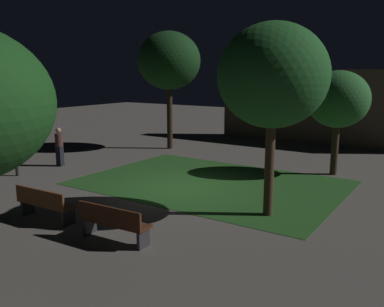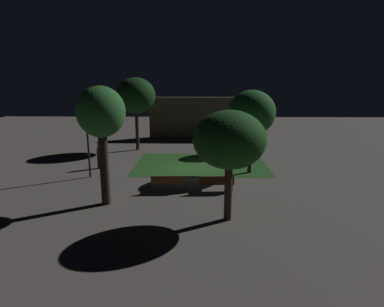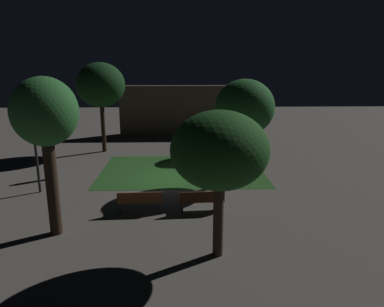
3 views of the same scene
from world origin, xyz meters
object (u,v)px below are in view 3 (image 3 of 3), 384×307
at_px(bench_front_right, 140,201).
at_px(lamp_post_plaza_east, 33,129).
at_px(tree_near_wall, 245,108).
at_px(tree_tall_center, 101,85).
at_px(tree_lawn_side, 233,111).
at_px(bench_by_lamp, 202,200).
at_px(tree_left_canopy, 45,116).
at_px(pedestrian, 53,163).
at_px(tree_back_left, 220,151).

relative_size(bench_front_right, lamp_post_plaza_east, 0.42).
height_order(tree_near_wall, lamp_post_plaza_east, tree_near_wall).
distance_m(tree_near_wall, lamp_post_plaza_east, 9.74).
relative_size(tree_tall_center, tree_lawn_side, 1.49).
bearing_deg(bench_by_lamp, tree_left_canopy, -161.31).
height_order(bench_front_right, bench_by_lamp, same).
relative_size(tree_near_wall, tree_lawn_side, 1.30).
relative_size(bench_by_lamp, tree_lawn_side, 0.46).
bearing_deg(tree_left_canopy, lamp_post_plaza_east, 116.99).
distance_m(tree_left_canopy, pedestrian, 7.37).
xyz_separation_m(tree_lawn_side, tree_left_canopy, (-7.76, -11.05, 1.33)).
bearing_deg(lamp_post_plaza_east, tree_near_wall, 7.07).
distance_m(bench_by_lamp, tree_back_left, 4.47).
distance_m(tree_back_left, pedestrian, 11.28).
height_order(bench_front_right, pedestrian, pedestrian).
bearing_deg(lamp_post_plaza_east, tree_tall_center, 79.83).
xyz_separation_m(bench_front_right, pedestrian, (-4.93, 4.44, 0.37)).
relative_size(tree_back_left, tree_left_canopy, 0.84).
bearing_deg(tree_near_wall, tree_left_canopy, -144.17).
bearing_deg(bench_front_right, bench_by_lamp, 0.00).
bearing_deg(tree_tall_center, tree_near_wall, -38.72).
distance_m(tree_back_left, tree_lawn_side, 12.89).
relative_size(tree_near_wall, lamp_post_plaza_east, 1.17).
relative_size(tree_back_left, tree_lawn_side, 1.16).
distance_m(tree_back_left, tree_left_canopy, 5.84).
height_order(tree_near_wall, tree_lawn_side, tree_near_wall).
relative_size(tree_tall_center, tree_left_canopy, 1.08).
height_order(bench_front_right, tree_back_left, tree_back_left).
height_order(tree_tall_center, tree_back_left, tree_tall_center).
relative_size(tree_lawn_side, pedestrian, 2.44).
bearing_deg(tree_near_wall, bench_front_right, -142.40).
distance_m(tree_tall_center, tree_left_canopy, 12.04).
bearing_deg(tree_near_wall, lamp_post_plaza_east, -172.93).
relative_size(bench_front_right, bench_by_lamp, 1.00).
bearing_deg(bench_by_lamp, lamp_post_plaza_east, 161.74).
bearing_deg(bench_front_right, tree_back_left, -50.88).
xyz_separation_m(bench_by_lamp, tree_back_left, (0.30, -3.41, 2.88)).
height_order(bench_by_lamp, pedestrian, pedestrian).
bearing_deg(pedestrian, bench_front_right, -42.03).
relative_size(bench_by_lamp, tree_tall_center, 0.31).
bearing_deg(lamp_post_plaza_east, bench_front_right, -26.38).
relative_size(tree_left_canopy, pedestrian, 3.38).
bearing_deg(tree_left_canopy, bench_front_right, 32.64).
xyz_separation_m(tree_tall_center, tree_back_left, (6.29, -13.65, -1.04)).
bearing_deg(tree_tall_center, lamp_post_plaza_east, -100.17).
xyz_separation_m(bench_front_right, bench_by_lamp, (2.47, 0.00, 0.00)).
bearing_deg(lamp_post_plaza_east, tree_left_canopy, -63.01).
bearing_deg(tree_back_left, bench_front_right, 129.12).
bearing_deg(tree_lawn_side, tree_left_canopy, -125.10).
xyz_separation_m(tree_back_left, tree_lawn_side, (2.22, 12.69, -0.52)).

